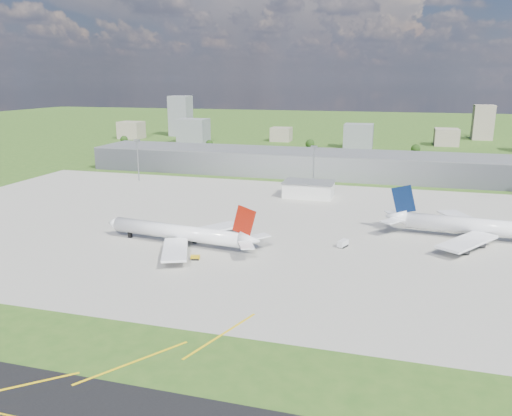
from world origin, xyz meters
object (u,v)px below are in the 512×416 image
(airliner_red_twin, at_px, (182,233))
(airliner_blue_quad, at_px, (492,228))
(van_white_near, at_px, (343,244))
(tug_yellow, at_px, (195,258))

(airliner_red_twin, xyz_separation_m, airliner_blue_quad, (114.94, 37.17, 0.78))
(airliner_blue_quad, distance_m, van_white_near, 59.83)
(airliner_blue_quad, bearing_deg, van_white_near, -153.38)
(airliner_red_twin, bearing_deg, airliner_blue_quad, -154.53)
(airliner_blue_quad, height_order, tug_yellow, airliner_blue_quad)
(airliner_red_twin, relative_size, tug_yellow, 19.11)
(tug_yellow, distance_m, van_white_near, 56.20)
(airliner_red_twin, xyz_separation_m, van_white_near, (59.67, 14.66, -3.59))
(airliner_red_twin, distance_m, tug_yellow, 17.78)
(airliner_red_twin, distance_m, van_white_near, 61.55)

